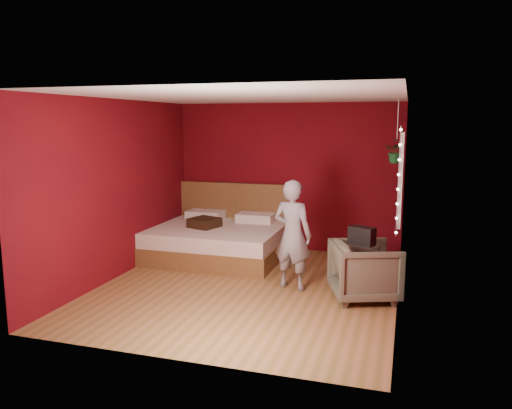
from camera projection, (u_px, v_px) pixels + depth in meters
name	position (u px, v px, depth m)	size (l,w,h in m)	color
floor	(248.00, 287.00, 6.94)	(4.50, 4.50, 0.00)	#9B673E
room_walls	(248.00, 167.00, 6.66)	(4.04, 4.54, 2.62)	#600A0E
window	(401.00, 178.00, 6.97)	(0.05, 0.97, 1.27)	white
fairy_lights	(398.00, 182.00, 6.49)	(0.04, 0.04, 1.45)	silver
bed	(220.00, 239.00, 8.48)	(2.13, 1.81, 1.17)	brown
person	(292.00, 235.00, 6.78)	(0.55, 0.36, 1.51)	gray
armchair	(365.00, 271.00, 6.43)	(0.80, 0.82, 0.75)	#5F5F4B
handbag	(362.00, 236.00, 6.25)	(0.32, 0.16, 0.23)	black
throw_pillow	(204.00, 223.00, 8.32)	(0.43, 0.43, 0.15)	#2F1F0F
hanging_plant	(396.00, 151.00, 7.18)	(0.35, 0.32, 0.92)	silver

